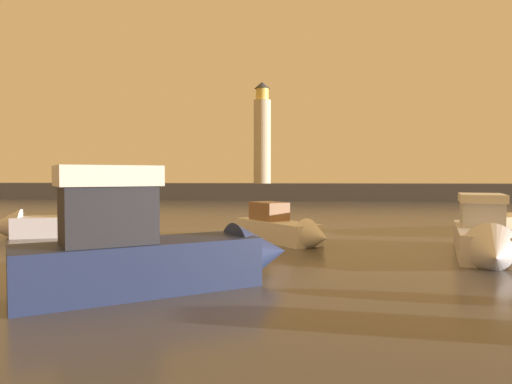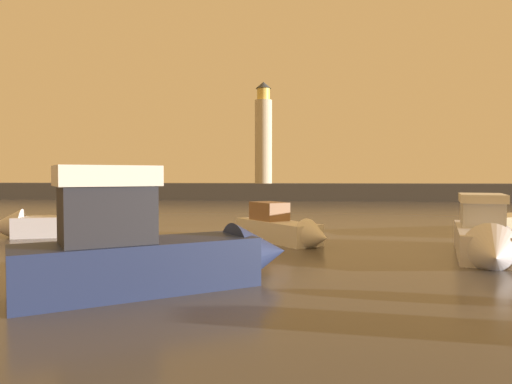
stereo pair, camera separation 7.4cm
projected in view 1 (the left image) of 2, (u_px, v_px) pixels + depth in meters
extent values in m
plane|color=#4C4742|center=(294.00, 224.00, 30.88)|extent=(220.00, 220.00, 0.00)
cube|color=#423F3D|center=(299.00, 192.00, 60.73)|extent=(93.59, 4.49, 2.16)
cylinder|color=beige|center=(262.00, 142.00, 61.00)|extent=(2.23, 2.23, 10.83)
cylinder|color=#F2CC59|center=(262.00, 94.00, 60.78)|extent=(1.68, 1.68, 1.52)
cone|color=#33383D|center=(262.00, 85.00, 60.74)|extent=(2.01, 2.01, 0.87)
cube|color=white|center=(277.00, 231.00, 22.62)|extent=(4.42, 4.92, 0.97)
cone|color=white|center=(316.00, 237.00, 20.18)|extent=(2.02, 2.00, 1.47)
cube|color=#8C6647|center=(269.00, 211.00, 23.12)|extent=(2.10, 2.19, 0.89)
cube|color=silver|center=(69.00, 226.00, 24.61)|extent=(5.62, 3.44, 1.04)
cone|color=silver|center=(4.00, 226.00, 23.92)|extent=(2.12, 2.19, 1.75)
cube|color=silver|center=(84.00, 206.00, 24.75)|extent=(2.47, 1.85, 1.06)
cube|color=silver|center=(483.00, 241.00, 18.80)|extent=(3.58, 6.66, 1.08)
cone|color=silver|center=(493.00, 254.00, 15.38)|extent=(2.29, 2.21, 1.89)
cube|color=silver|center=(481.00, 214.00, 19.58)|extent=(2.17, 2.85, 0.98)
cube|color=silver|center=(482.00, 198.00, 19.56)|extent=(2.39, 3.13, 0.34)
cube|color=#1E284C|center=(141.00, 266.00, 12.76)|extent=(6.48, 5.36, 1.39)
cone|color=#1E284C|center=(260.00, 253.00, 14.56)|extent=(2.63, 2.66, 1.96)
cube|color=#232328|center=(108.00, 215.00, 12.29)|extent=(2.83, 2.66, 1.51)
cube|color=silver|center=(107.00, 176.00, 12.26)|extent=(3.11, 2.93, 0.53)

